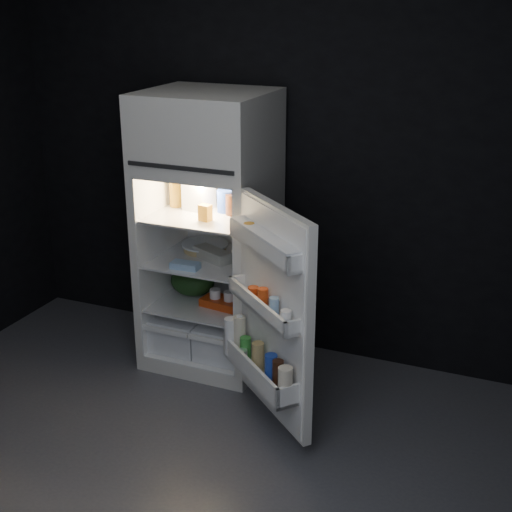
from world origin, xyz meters
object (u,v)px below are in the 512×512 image
at_px(milk_jug, 199,191).
at_px(yogurt_tray, 224,303).
at_px(refrigerator, 211,222).
at_px(egg_carton, 213,255).
at_px(fridge_door, 270,317).

xyz_separation_m(milk_jug, yogurt_tray, (0.22, -0.11, -0.69)).
bearing_deg(yogurt_tray, refrigerator, 151.26).
xyz_separation_m(egg_carton, yogurt_tray, (0.09, -0.03, -0.31)).
height_order(egg_carton, yogurt_tray, egg_carton).
bearing_deg(refrigerator, yogurt_tray, -36.03).
bearing_deg(egg_carton, yogurt_tray, 5.65).
bearing_deg(milk_jug, yogurt_tray, -20.18).
bearing_deg(milk_jug, refrigerator, -4.44).
bearing_deg(egg_carton, refrigerator, 148.23).
xyz_separation_m(fridge_door, milk_jug, (-0.75, 0.64, 0.47)).
relative_size(fridge_door, egg_carton, 4.44).
relative_size(refrigerator, milk_jug, 7.42).
height_order(refrigerator, yogurt_tray, refrigerator).
bearing_deg(refrigerator, fridge_door, -43.30).
relative_size(refrigerator, egg_carton, 6.48).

